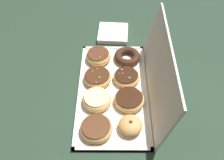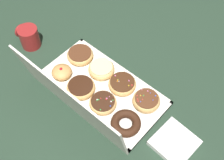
# 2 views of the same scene
# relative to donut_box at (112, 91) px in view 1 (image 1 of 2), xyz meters

# --- Properties ---
(ground_plane) EXTENTS (3.00, 3.00, 0.00)m
(ground_plane) POSITION_rel_donut_box_xyz_m (0.00, 0.00, -0.01)
(ground_plane) COLOR #233828
(donut_box) EXTENTS (0.53, 0.28, 0.01)m
(donut_box) POSITION_rel_donut_box_xyz_m (0.00, 0.00, 0.00)
(donut_box) COLOR silver
(donut_box) RESTS_ON ground
(box_lid_open) EXTENTS (0.53, 0.06, 0.25)m
(box_lid_open) POSITION_rel_donut_box_xyz_m (0.00, 0.17, 0.12)
(box_lid_open) COLOR silver
(box_lid_open) RESTS_ON ground
(sprinkle_donut_0) EXTENTS (0.11, 0.11, 0.04)m
(sprinkle_donut_0) POSITION_rel_donut_box_xyz_m (-0.18, -0.07, 0.03)
(sprinkle_donut_0) COLOR tan
(sprinkle_donut_0) RESTS_ON donut_box
(sprinkle_donut_1) EXTENTS (0.12, 0.12, 0.04)m
(sprinkle_donut_1) POSITION_rel_donut_box_xyz_m (-0.06, -0.06, 0.02)
(sprinkle_donut_1) COLOR tan
(sprinkle_donut_1) RESTS_ON donut_box
(glazed_ring_donut_2) EXTENTS (0.11, 0.11, 0.04)m
(glazed_ring_donut_2) POSITION_rel_donut_box_xyz_m (0.06, -0.06, 0.03)
(glazed_ring_donut_2) COLOR #E5B770
(glazed_ring_donut_2) RESTS_ON donut_box
(chocolate_frosted_donut_3) EXTENTS (0.12, 0.12, 0.04)m
(chocolate_frosted_donut_3) POSITION_rel_donut_box_xyz_m (0.19, -0.06, 0.02)
(chocolate_frosted_donut_3) COLOR tan
(chocolate_frosted_donut_3) RESTS_ON donut_box
(chocolate_cake_ring_donut_4) EXTENTS (0.12, 0.12, 0.03)m
(chocolate_cake_ring_donut_4) POSITION_rel_donut_box_xyz_m (-0.18, 0.06, 0.02)
(chocolate_cake_ring_donut_4) COLOR #381E11
(chocolate_cake_ring_donut_4) RESTS_ON donut_box
(sprinkle_donut_5) EXTENTS (0.11, 0.11, 0.04)m
(sprinkle_donut_5) POSITION_rel_donut_box_xyz_m (-0.06, 0.06, 0.02)
(sprinkle_donut_5) COLOR tan
(sprinkle_donut_5) RESTS_ON donut_box
(chocolate_frosted_donut_6) EXTENTS (0.12, 0.12, 0.04)m
(chocolate_frosted_donut_6) POSITION_rel_donut_box_xyz_m (0.06, 0.06, 0.02)
(chocolate_frosted_donut_6) COLOR tan
(chocolate_frosted_donut_6) RESTS_ON donut_box
(jelly_filled_donut_7) EXTENTS (0.09, 0.09, 0.05)m
(jelly_filled_donut_7) POSITION_rel_donut_box_xyz_m (0.18, 0.06, 0.03)
(jelly_filled_donut_7) COLOR tan
(jelly_filled_donut_7) RESTS_ON donut_box
(napkin_stack) EXTENTS (0.16, 0.16, 0.02)m
(napkin_stack) POSITION_rel_donut_box_xyz_m (-0.37, -0.00, 0.01)
(napkin_stack) COLOR white
(napkin_stack) RESTS_ON ground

